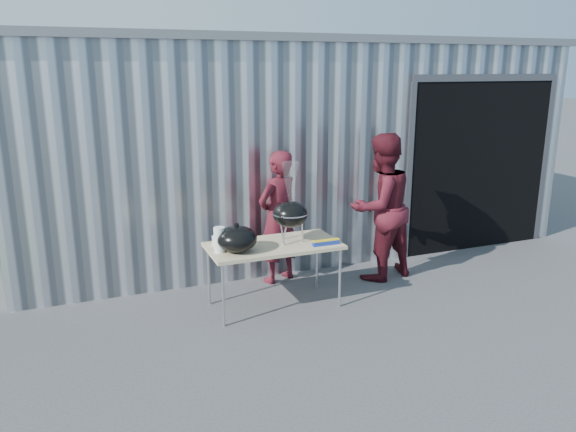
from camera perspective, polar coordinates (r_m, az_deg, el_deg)
name	(u,v)px	position (r m, az deg, el deg)	size (l,w,h in m)	color
ground	(327,328)	(6.11, 3.97, -11.33)	(80.00, 80.00, 0.00)	#3F3F42
building	(264,134)	(10.14, -2.45, 8.33)	(8.20, 6.20, 3.10)	silver
folding_table	(274,247)	(6.39, -1.46, -3.21)	(1.50, 0.75, 0.75)	tan
kettle_grill	(290,206)	(6.34, 0.23, 1.03)	(0.40, 0.40, 0.93)	black
grill_lid	(237,239)	(6.11, -5.21, -2.33)	(0.44, 0.44, 0.32)	black
paper_towels	(219,240)	(6.11, -6.99, -2.41)	(0.12, 0.12, 0.28)	white
white_tub	(222,241)	(6.38, -6.70, -2.50)	(0.20, 0.15, 0.10)	white
foil_box	(326,242)	(6.35, 3.87, -2.69)	(0.32, 0.05, 0.06)	navy
person_cook	(278,217)	(7.12, -1.00, -0.12)	(0.62, 0.41, 1.70)	#4C121C
person_bystander	(381,207)	(7.31, 9.39, 0.89)	(0.92, 0.72, 1.90)	#4C121C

